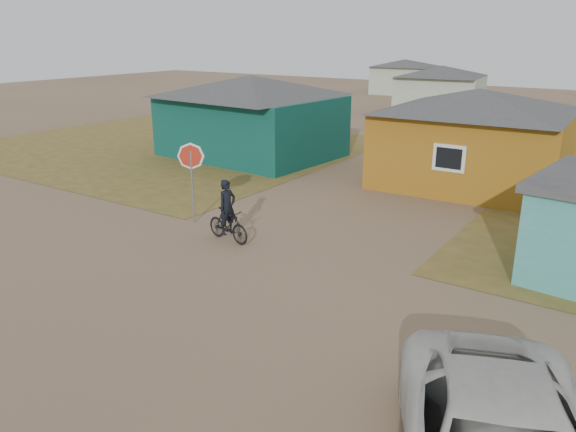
% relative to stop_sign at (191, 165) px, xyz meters
% --- Properties ---
extents(ground, '(120.00, 120.00, 0.00)m').
position_rel_stop_sign_xyz_m(ground, '(3.62, -4.01, -1.94)').
color(ground, '#82654B').
extents(grass_nw, '(20.00, 18.00, 0.00)m').
position_rel_stop_sign_xyz_m(grass_nw, '(-10.38, 8.99, -1.94)').
color(grass_nw, olive).
rests_on(grass_nw, ground).
extents(house_teal, '(8.93, 7.08, 4.00)m').
position_rel_stop_sign_xyz_m(house_teal, '(-4.88, 9.49, 0.11)').
color(house_teal, '#0A3C34').
rests_on(house_teal, ground).
extents(house_yellow, '(7.72, 6.76, 3.90)m').
position_rel_stop_sign_xyz_m(house_yellow, '(6.12, 9.99, 0.06)').
color(house_yellow, '#956317').
rests_on(house_yellow, ground).
extents(house_pale_west, '(7.04, 6.15, 3.60)m').
position_rel_stop_sign_xyz_m(house_pale_west, '(-2.38, 29.99, -0.09)').
color(house_pale_west, '#A9B89E').
rests_on(house_pale_west, ground).
extents(house_pale_north, '(6.28, 5.81, 3.40)m').
position_rel_stop_sign_xyz_m(house_pale_north, '(-10.38, 41.99, -0.19)').
color(house_pale_north, '#A9B89E').
rests_on(house_pale_north, ground).
extents(stop_sign, '(0.86, 0.20, 2.67)m').
position_rel_stop_sign_xyz_m(stop_sign, '(0.00, 0.00, 0.00)').
color(stop_sign, gray).
rests_on(stop_sign, ground).
extents(cyclist, '(1.73, 0.71, 1.90)m').
position_rel_stop_sign_xyz_m(cyclist, '(2.07, -0.72, -1.25)').
color(cyclist, black).
rests_on(cyclist, ground).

